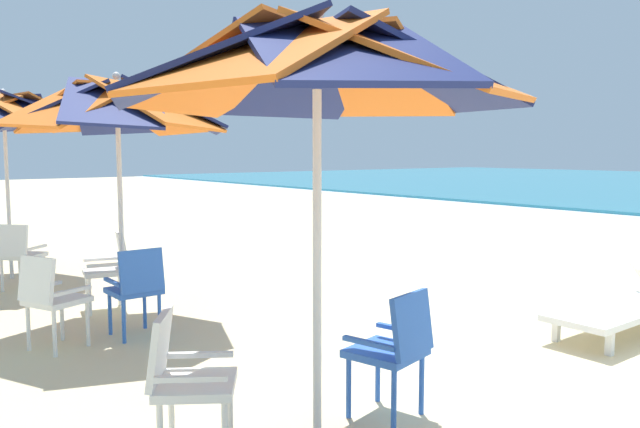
{
  "coord_description": "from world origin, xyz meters",
  "views": [
    {
      "loc": [
        2.72,
        -4.86,
        1.77
      ],
      "look_at": [
        -3.33,
        -0.16,
        1.0
      ],
      "focal_mm": 34.92,
      "sensor_mm": 36.0,
      "label": 1
    }
  ],
  "objects_px": {
    "plastic_chair_3": "(111,266)",
    "plastic_chair_4": "(50,296)",
    "beach_umbrella_1": "(117,109)",
    "plastic_chair_5": "(19,252)",
    "plastic_chair_1": "(395,346)",
    "plastic_chair_2": "(137,286)",
    "beach_umbrella_0": "(317,69)",
    "beach_umbrella_2": "(4,113)",
    "sun_lounger_1": "(628,304)",
    "plastic_chair_0": "(184,375)"
  },
  "relations": [
    {
      "from": "plastic_chair_0",
      "to": "sun_lounger_1",
      "type": "distance_m",
      "value": 4.59
    },
    {
      "from": "plastic_chair_1",
      "to": "plastic_chair_0",
      "type": "bearing_deg",
      "value": -104.76
    },
    {
      "from": "beach_umbrella_1",
      "to": "plastic_chair_3",
      "type": "xyz_separation_m",
      "value": [
        -0.59,
        0.08,
        -1.7
      ]
    },
    {
      "from": "plastic_chair_1",
      "to": "plastic_chair_2",
      "type": "relative_size",
      "value": 1.0
    },
    {
      "from": "plastic_chair_1",
      "to": "beach_umbrella_1",
      "type": "xyz_separation_m",
      "value": [
        -3.4,
        -0.56,
        1.7
      ]
    },
    {
      "from": "plastic_chair_1",
      "to": "plastic_chair_5",
      "type": "relative_size",
      "value": 1.0
    },
    {
      "from": "plastic_chair_0",
      "to": "plastic_chair_2",
      "type": "bearing_deg",
      "value": 164.33
    },
    {
      "from": "beach_umbrella_1",
      "to": "plastic_chair_3",
      "type": "relative_size",
      "value": 2.96
    },
    {
      "from": "beach_umbrella_0",
      "to": "sun_lounger_1",
      "type": "height_order",
      "value": "beach_umbrella_0"
    },
    {
      "from": "plastic_chair_2",
      "to": "plastic_chair_3",
      "type": "relative_size",
      "value": 1.0
    },
    {
      "from": "plastic_chair_3",
      "to": "beach_umbrella_2",
      "type": "xyz_separation_m",
      "value": [
        -2.58,
        -0.5,
        1.79
      ]
    },
    {
      "from": "plastic_chair_0",
      "to": "beach_umbrella_2",
      "type": "distance_m",
      "value": 6.48
    },
    {
      "from": "plastic_chair_4",
      "to": "plastic_chair_5",
      "type": "height_order",
      "value": "same"
    },
    {
      "from": "beach_umbrella_0",
      "to": "plastic_chair_5",
      "type": "distance_m",
      "value": 6.03
    },
    {
      "from": "beach_umbrella_1",
      "to": "plastic_chair_2",
      "type": "height_order",
      "value": "beach_umbrella_1"
    },
    {
      "from": "beach_umbrella_1",
      "to": "plastic_chair_2",
      "type": "relative_size",
      "value": 2.96
    },
    {
      "from": "beach_umbrella_1",
      "to": "beach_umbrella_2",
      "type": "xyz_separation_m",
      "value": [
        -3.17,
        -0.42,
        0.09
      ]
    },
    {
      "from": "plastic_chair_3",
      "to": "plastic_chair_2",
      "type": "bearing_deg",
      "value": -8.01
    },
    {
      "from": "plastic_chair_1",
      "to": "plastic_chair_5",
      "type": "height_order",
      "value": "same"
    },
    {
      "from": "beach_umbrella_0",
      "to": "plastic_chair_3",
      "type": "xyz_separation_m",
      "value": [
        -4.1,
        0.25,
        -1.72
      ]
    },
    {
      "from": "plastic_chair_1",
      "to": "plastic_chair_2",
      "type": "xyz_separation_m",
      "value": [
        -2.81,
        -0.65,
        0.0
      ]
    },
    {
      "from": "plastic_chair_1",
      "to": "plastic_chair_4",
      "type": "bearing_deg",
      "value": -154.14
    },
    {
      "from": "beach_umbrella_2",
      "to": "plastic_chair_0",
      "type": "bearing_deg",
      "value": -3.27
    },
    {
      "from": "beach_umbrella_0",
      "to": "beach_umbrella_2",
      "type": "height_order",
      "value": "beach_umbrella_2"
    },
    {
      "from": "plastic_chair_3",
      "to": "plastic_chair_5",
      "type": "relative_size",
      "value": 1.0
    },
    {
      "from": "plastic_chair_3",
      "to": "plastic_chair_0",
      "type": "bearing_deg",
      "value": -13.24
    },
    {
      "from": "plastic_chair_4",
      "to": "beach_umbrella_2",
      "type": "xyz_separation_m",
      "value": [
        -3.68,
        0.42,
        1.79
      ]
    },
    {
      "from": "beach_umbrella_1",
      "to": "plastic_chair_5",
      "type": "relative_size",
      "value": 2.96
    },
    {
      "from": "beach_umbrella_0",
      "to": "plastic_chair_0",
      "type": "xyz_separation_m",
      "value": [
        -0.46,
        -0.61,
        -1.72
      ]
    },
    {
      "from": "plastic_chair_3",
      "to": "plastic_chair_1",
      "type": "bearing_deg",
      "value": 6.87
    },
    {
      "from": "plastic_chair_3",
      "to": "plastic_chair_5",
      "type": "xyz_separation_m",
      "value": [
        -1.68,
        -0.58,
        0.0
      ]
    },
    {
      "from": "beach_umbrella_1",
      "to": "plastic_chair_3",
      "type": "distance_m",
      "value": 1.8
    },
    {
      "from": "plastic_chair_5",
      "to": "sun_lounger_1",
      "type": "relative_size",
      "value": 0.4
    },
    {
      "from": "plastic_chair_4",
      "to": "plastic_chair_2",
      "type": "bearing_deg",
      "value": 83.76
    },
    {
      "from": "beach_umbrella_0",
      "to": "plastic_chair_4",
      "type": "height_order",
      "value": "beach_umbrella_0"
    },
    {
      "from": "plastic_chair_3",
      "to": "plastic_chair_4",
      "type": "distance_m",
      "value": 1.43
    },
    {
      "from": "plastic_chair_4",
      "to": "plastic_chair_5",
      "type": "bearing_deg",
      "value": 173.04
    },
    {
      "from": "plastic_chair_1",
      "to": "beach_umbrella_1",
      "type": "bearing_deg",
      "value": -170.6
    },
    {
      "from": "plastic_chair_0",
      "to": "plastic_chair_5",
      "type": "bearing_deg",
      "value": 177.06
    },
    {
      "from": "beach_umbrella_0",
      "to": "plastic_chair_1",
      "type": "bearing_deg",
      "value": 98.28
    },
    {
      "from": "plastic_chair_2",
      "to": "plastic_chair_5",
      "type": "bearing_deg",
      "value": -171.68
    },
    {
      "from": "plastic_chair_2",
      "to": "beach_umbrella_1",
      "type": "bearing_deg",
      "value": 171.88
    },
    {
      "from": "beach_umbrella_1",
      "to": "plastic_chair_4",
      "type": "xyz_separation_m",
      "value": [
        0.51,
        -0.84,
        -1.7
      ]
    },
    {
      "from": "beach_umbrella_0",
      "to": "beach_umbrella_1",
      "type": "xyz_separation_m",
      "value": [
        -3.51,
        0.16,
        -0.02
      ]
    },
    {
      "from": "plastic_chair_4",
      "to": "beach_umbrella_2",
      "type": "bearing_deg",
      "value": 173.46
    },
    {
      "from": "beach_umbrella_0",
      "to": "plastic_chair_2",
      "type": "height_order",
      "value": "beach_umbrella_0"
    },
    {
      "from": "beach_umbrella_1",
      "to": "plastic_chair_2",
      "type": "xyz_separation_m",
      "value": [
        0.59,
        -0.08,
        -1.7
      ]
    },
    {
      "from": "beach_umbrella_1",
      "to": "beach_umbrella_2",
      "type": "distance_m",
      "value": 3.2
    },
    {
      "from": "plastic_chair_0",
      "to": "plastic_chair_4",
      "type": "relative_size",
      "value": 1.0
    },
    {
      "from": "beach_umbrella_1",
      "to": "plastic_chair_4",
      "type": "bearing_deg",
      "value": -58.91
    }
  ]
}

